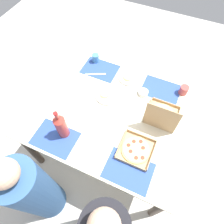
{
  "coord_description": "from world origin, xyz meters",
  "views": [
    {
      "loc": [
        -0.38,
        0.86,
        2.25
      ],
      "look_at": [
        0.0,
        0.0,
        0.75
      ],
      "focal_mm": 31.81,
      "sensor_mm": 36.0,
      "label": 1
    }
  ],
  "objects_px": {
    "pizza_box_corner_left": "(136,150)",
    "pizza_box_edge_far": "(162,115)",
    "plate_far_left": "(129,77)",
    "plate_far_right": "(107,95)",
    "cup_clear_right": "(184,90)",
    "condiment_bowl": "(143,93)",
    "cup_dark": "(96,58)",
    "soda_bottle": "(61,126)",
    "diner_right_seat": "(34,191)"
  },
  "relations": [
    {
      "from": "pizza_box_edge_far",
      "to": "cup_dark",
      "type": "xyz_separation_m",
      "value": [
        0.83,
        -0.4,
        -0.0
      ]
    },
    {
      "from": "pizza_box_edge_far",
      "to": "plate_far_left",
      "type": "bearing_deg",
      "value": -37.39
    },
    {
      "from": "soda_bottle",
      "to": "diner_right_seat",
      "type": "height_order",
      "value": "diner_right_seat"
    },
    {
      "from": "soda_bottle",
      "to": "cup_dark",
      "type": "relative_size",
      "value": 3.7
    },
    {
      "from": "pizza_box_edge_far",
      "to": "cup_clear_right",
      "type": "height_order",
      "value": "pizza_box_edge_far"
    },
    {
      "from": "plate_far_right",
      "to": "cup_dark",
      "type": "height_order",
      "value": "cup_dark"
    },
    {
      "from": "pizza_box_edge_far",
      "to": "plate_far_right",
      "type": "height_order",
      "value": "pizza_box_edge_far"
    },
    {
      "from": "plate_far_left",
      "to": "condiment_bowl",
      "type": "xyz_separation_m",
      "value": [
        -0.19,
        0.13,
        0.01
      ]
    },
    {
      "from": "pizza_box_edge_far",
      "to": "plate_far_left",
      "type": "relative_size",
      "value": 1.4
    },
    {
      "from": "pizza_box_corner_left",
      "to": "pizza_box_edge_far",
      "type": "bearing_deg",
      "value": -104.58
    },
    {
      "from": "condiment_bowl",
      "to": "cup_clear_right",
      "type": "bearing_deg",
      "value": -154.38
    },
    {
      "from": "cup_dark",
      "to": "diner_right_seat",
      "type": "height_order",
      "value": "diner_right_seat"
    },
    {
      "from": "plate_far_right",
      "to": "diner_right_seat",
      "type": "distance_m",
      "value": 1.03
    },
    {
      "from": "plate_far_left",
      "to": "plate_far_right",
      "type": "height_order",
      "value": "same"
    },
    {
      "from": "plate_far_left",
      "to": "diner_right_seat",
      "type": "xyz_separation_m",
      "value": [
        0.32,
        1.27,
        -0.23
      ]
    },
    {
      "from": "pizza_box_edge_far",
      "to": "plate_far_right",
      "type": "xyz_separation_m",
      "value": [
        0.53,
        -0.03,
        -0.04
      ]
    },
    {
      "from": "plate_far_right",
      "to": "cup_dark",
      "type": "xyz_separation_m",
      "value": [
        0.3,
        -0.36,
        0.03
      ]
    },
    {
      "from": "plate_far_left",
      "to": "cup_dark",
      "type": "height_order",
      "value": "cup_dark"
    },
    {
      "from": "plate_far_right",
      "to": "cup_dark",
      "type": "relative_size",
      "value": 2.64
    },
    {
      "from": "pizza_box_edge_far",
      "to": "soda_bottle",
      "type": "bearing_deg",
      "value": 34.15
    },
    {
      "from": "pizza_box_edge_far",
      "to": "cup_clear_right",
      "type": "xyz_separation_m",
      "value": [
        -0.11,
        -0.35,
        -0.0
      ]
    },
    {
      "from": "pizza_box_edge_far",
      "to": "cup_clear_right",
      "type": "relative_size",
      "value": 3.57
    },
    {
      "from": "pizza_box_corner_left",
      "to": "cup_dark",
      "type": "relative_size",
      "value": 3.03
    },
    {
      "from": "pizza_box_edge_far",
      "to": "diner_right_seat",
      "type": "bearing_deg",
      "value": 52.02
    },
    {
      "from": "condiment_bowl",
      "to": "soda_bottle",
      "type": "bearing_deg",
      "value": 55.03
    },
    {
      "from": "plate_far_left",
      "to": "soda_bottle",
      "type": "height_order",
      "value": "soda_bottle"
    },
    {
      "from": "condiment_bowl",
      "to": "diner_right_seat",
      "type": "relative_size",
      "value": 0.08
    },
    {
      "from": "pizza_box_corner_left",
      "to": "plate_far_left",
      "type": "bearing_deg",
      "value": -64.6
    },
    {
      "from": "plate_far_left",
      "to": "condiment_bowl",
      "type": "bearing_deg",
      "value": 145.37
    },
    {
      "from": "cup_clear_right",
      "to": "cup_dark",
      "type": "relative_size",
      "value": 0.98
    },
    {
      "from": "pizza_box_edge_far",
      "to": "condiment_bowl",
      "type": "relative_size",
      "value": 3.3
    },
    {
      "from": "pizza_box_corner_left",
      "to": "plate_far_right",
      "type": "distance_m",
      "value": 0.59
    },
    {
      "from": "plate_far_right",
      "to": "condiment_bowl",
      "type": "height_order",
      "value": "condiment_bowl"
    },
    {
      "from": "pizza_box_edge_far",
      "to": "pizza_box_corner_left",
      "type": "bearing_deg",
      "value": 75.42
    },
    {
      "from": "pizza_box_corner_left",
      "to": "soda_bottle",
      "type": "distance_m",
      "value": 0.62
    },
    {
      "from": "diner_right_seat",
      "to": "soda_bottle",
      "type": "bearing_deg",
      "value": -95.75
    },
    {
      "from": "pizza_box_edge_far",
      "to": "cup_dark",
      "type": "relative_size",
      "value": 3.49
    },
    {
      "from": "plate_far_right",
      "to": "diner_right_seat",
      "type": "xyz_separation_m",
      "value": [
        0.21,
        0.98,
        -0.23
      ]
    },
    {
      "from": "pizza_box_edge_far",
      "to": "cup_dark",
      "type": "bearing_deg",
      "value": -25.42
    },
    {
      "from": "condiment_bowl",
      "to": "cup_dark",
      "type": "bearing_deg",
      "value": -18.83
    },
    {
      "from": "pizza_box_corner_left",
      "to": "cup_clear_right",
      "type": "xyz_separation_m",
      "value": [
        -0.2,
        -0.72,
        0.03
      ]
    },
    {
      "from": "plate_far_right",
      "to": "condiment_bowl",
      "type": "relative_size",
      "value": 2.49
    },
    {
      "from": "plate_far_right",
      "to": "plate_far_left",
      "type": "bearing_deg",
      "value": -110.05
    },
    {
      "from": "diner_right_seat",
      "to": "plate_far_right",
      "type": "bearing_deg",
      "value": -102.23
    },
    {
      "from": "condiment_bowl",
      "to": "diner_right_seat",
      "type": "xyz_separation_m",
      "value": [
        0.51,
        1.14,
        -0.24
      ]
    },
    {
      "from": "plate_far_left",
      "to": "cup_clear_right",
      "type": "relative_size",
      "value": 2.55
    },
    {
      "from": "pizza_box_corner_left",
      "to": "diner_right_seat",
      "type": "distance_m",
      "value": 0.9
    },
    {
      "from": "pizza_box_corner_left",
      "to": "plate_far_right",
      "type": "relative_size",
      "value": 1.15
    },
    {
      "from": "cup_dark",
      "to": "diner_right_seat",
      "type": "xyz_separation_m",
      "value": [
        -0.09,
        1.35,
        -0.27
      ]
    },
    {
      "from": "plate_far_right",
      "to": "cup_clear_right",
      "type": "bearing_deg",
      "value": -153.26
    }
  ]
}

